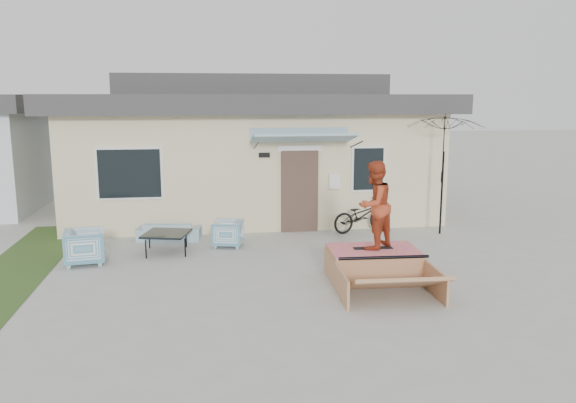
{
  "coord_description": "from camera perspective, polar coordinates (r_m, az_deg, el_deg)",
  "views": [
    {
      "loc": [
        -1.42,
        -9.62,
        3.45
      ],
      "look_at": [
        0.3,
        1.8,
        1.3
      ],
      "focal_mm": 35.33,
      "sensor_mm": 36.0,
      "label": 1
    }
  ],
  "objects": [
    {
      "name": "house",
      "position": [
        17.74,
        -3.95,
        5.64
      ],
      "size": [
        10.8,
        8.49,
        4.1
      ],
      "color": "beige",
      "rests_on": "ground"
    },
    {
      "name": "patio_umbrella",
      "position": [
        14.69,
        15.34,
        3.52
      ],
      "size": [
        2.2,
        2.08,
        2.2
      ],
      "color": "black",
      "rests_on": "ground"
    },
    {
      "name": "coffee_table",
      "position": [
        12.98,
        -12.11,
        -4.06
      ],
      "size": [
        1.14,
        1.14,
        0.46
      ],
      "primitive_type": "cube",
      "rotation": [
        0.0,
        0.0,
        -0.26
      ],
      "color": "black",
      "rests_on": "ground"
    },
    {
      "name": "skate_ramp",
      "position": [
        11.09,
        8.56,
        -6.19
      ],
      "size": [
        1.78,
        2.31,
        0.56
      ],
      "primitive_type": null,
      "rotation": [
        0.0,
        0.0,
        -0.05
      ],
      "color": "#AC7651",
      "rests_on": "ground"
    },
    {
      "name": "armchair_right",
      "position": [
        13.27,
        -6.1,
        -3.08
      ],
      "size": [
        0.75,
        0.78,
        0.67
      ],
      "primitive_type": "imported",
      "rotation": [
        0.0,
        0.0,
        -1.8
      ],
      "color": "teal",
      "rests_on": "ground"
    },
    {
      "name": "ground",
      "position": [
        10.32,
        -0.17,
        -8.99
      ],
      "size": [
        90.0,
        90.0,
        0.0
      ],
      "primitive_type": "plane",
      "color": "#A5A59E",
      "rests_on": "ground"
    },
    {
      "name": "loveseat",
      "position": [
        14.08,
        -11.88,
        -2.63
      ],
      "size": [
        1.56,
        0.62,
        0.59
      ],
      "primitive_type": "imported",
      "rotation": [
        0.0,
        0.0,
        3.03
      ],
      "color": "teal",
      "rests_on": "ground"
    },
    {
      "name": "skater",
      "position": [
        10.86,
        8.66,
        -0.2
      ],
      "size": [
        1.04,
        1.0,
        1.68
      ],
      "primitive_type": "imported",
      "rotation": [
        0.0,
        0.0,
        3.79
      ],
      "color": "#A93E20",
      "rests_on": "skateboard"
    },
    {
      "name": "armchair_left",
      "position": [
        12.55,
        -19.76,
        -4.14
      ],
      "size": [
        0.84,
        0.88,
        0.8
      ],
      "primitive_type": "imported",
      "rotation": [
        0.0,
        0.0,
        1.72
      ],
      "color": "teal",
      "rests_on": "ground"
    },
    {
      "name": "bicycle",
      "position": [
        14.69,
        7.4,
        -1.05
      ],
      "size": [
        1.73,
        1.03,
        1.04
      ],
      "primitive_type": "imported",
      "rotation": [
        0.0,
        0.0,
        1.87
      ],
      "color": "black",
      "rests_on": "ground"
    },
    {
      "name": "grass_strip",
      "position": [
        12.7,
        -25.67,
        -6.27
      ],
      "size": [
        1.4,
        8.0,
        0.01
      ],
      "primitive_type": "cube",
      "color": "#2C471C",
      "rests_on": "ground"
    },
    {
      "name": "skateboard",
      "position": [
        11.06,
        8.53,
        -4.61
      ],
      "size": [
        0.76,
        0.22,
        0.05
      ],
      "primitive_type": "cube",
      "rotation": [
        0.0,
        0.0,
        -0.04
      ],
      "color": "black",
      "rests_on": "skate_ramp"
    }
  ]
}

